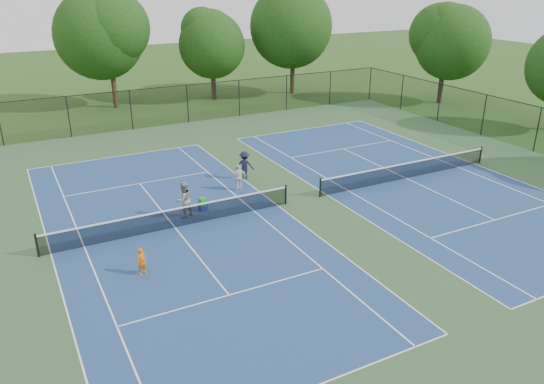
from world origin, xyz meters
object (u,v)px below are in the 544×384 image
tree_back_c (212,40)px  tree_back_d (293,22)px  tree_side_e (447,38)px  instructor (184,200)px  tree_back_b (108,31)px  bystander_b (245,165)px  bystander_a (239,177)px  ball_crate (203,208)px  ball_hopper (203,202)px  child_player (142,261)px

tree_back_c → tree_back_d: 8.17m
tree_side_e → instructor: size_ratio=4.86×
tree_back_b → bystander_b: (2.65, -21.65, -5.77)m
tree_back_c → bystander_a: tree_back_c is taller
tree_back_b → ball_crate: 25.60m
bystander_a → ball_hopper: bearing=21.4°
tree_back_d → ball_crate: 29.85m
tree_back_d → instructor: bearing=-129.8°
tree_side_e → bystander_a: (-25.37, -11.08, -5.07)m
tree_back_d → bystander_a: 26.79m
tree_side_e → instructor: 32.33m
tree_back_c → child_player: size_ratio=7.24×
tree_back_c → instructor: tree_back_c is taller
bystander_b → ball_hopper: bearing=73.4°
tree_side_e → ball_crate: (-28.13, -12.75, -5.66)m
tree_back_b → tree_back_c: size_ratio=1.19×
bystander_a → ball_crate: (-2.75, -1.67, -0.60)m
tree_side_e → bystander_a: tree_side_e is taller
tree_back_c → instructor: (-11.18, -24.03, -4.57)m
tree_side_e → bystander_b: (-24.35, -9.65, -4.98)m
tree_back_d → child_player: size_ratio=8.94×
tree_back_c → child_player: tree_back_c is taller
instructor → ball_hopper: bearing=178.7°
child_player → bystander_b: 11.21m
tree_side_e → tree_back_c: bearing=148.6°
tree_side_e → ball_hopper: 31.34m
tree_back_d → tree_side_e: tree_back_d is taller
bystander_b → ball_crate: bystander_b is taller
ball_hopper → tree_back_b: bearing=87.4°
ball_crate → ball_hopper: (0.00, 0.00, 0.34)m
tree_side_e → ball_crate: tree_side_e is taller
tree_back_b → tree_back_c: tree_back_b is taller
tree_back_c → child_player: 32.25m
ball_crate → ball_hopper: ball_hopper is taller
bystander_b → ball_crate: (-3.78, -3.11, -0.68)m
tree_back_b → child_player: (-5.42, -29.42, -6.02)m
tree_back_b → tree_back_d: size_ratio=0.97×
tree_back_b → bystander_a: 23.87m
tree_back_d → bystander_b: 25.06m
tree_back_d → ball_hopper: 29.77m
tree_back_b → bystander_b: tree_back_b is taller
child_player → bystander_b: bearing=23.2°
tree_back_b → ball_crate: bearing=-92.6°
tree_back_b → ball_hopper: 25.52m
tree_back_c → ball_crate: bearing=-113.1°
tree_back_c → tree_back_d: bearing=-7.1°
child_player → instructor: size_ratio=0.64×
ball_crate → tree_back_d: bearing=51.5°
tree_back_c → bystander_b: (-6.35, -20.65, -4.65)m
tree_back_b → child_player: 30.52m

